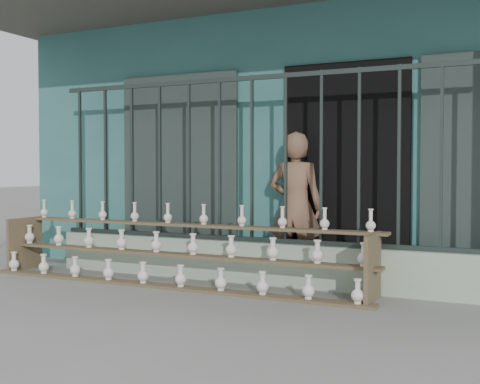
% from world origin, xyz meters
% --- Properties ---
extents(ground, '(60.00, 60.00, 0.00)m').
position_xyz_m(ground, '(0.00, 0.00, 0.00)').
color(ground, slate).
extents(workshop_building, '(7.40, 6.60, 3.21)m').
position_xyz_m(workshop_building, '(0.00, 4.23, 1.62)').
color(workshop_building, '#2F6462').
rests_on(workshop_building, ground).
extents(parapet_wall, '(5.00, 0.20, 0.45)m').
position_xyz_m(parapet_wall, '(0.00, 1.30, 0.23)').
color(parapet_wall, '#9BB299').
rests_on(parapet_wall, ground).
extents(security_fence, '(5.00, 0.04, 1.80)m').
position_xyz_m(security_fence, '(-0.00, 1.30, 1.35)').
color(security_fence, '#283330').
rests_on(security_fence, parapet_wall).
extents(shelf_rack, '(4.50, 0.68, 0.85)m').
position_xyz_m(shelf_rack, '(-0.74, 0.89, 0.36)').
color(shelf_rack, brown).
rests_on(shelf_rack, ground).
extents(elderly_woman, '(0.64, 0.45, 1.64)m').
position_xyz_m(elderly_woman, '(0.40, 1.60, 0.82)').
color(elderly_woman, brown).
rests_on(elderly_woman, ground).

